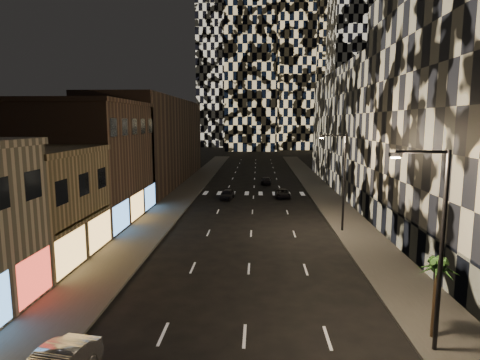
# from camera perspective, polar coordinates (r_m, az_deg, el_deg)

# --- Properties ---
(sidewalk_left) EXTENTS (4.00, 120.00, 0.15)m
(sidewalk_left) POSITION_cam_1_polar(r_m,az_deg,el_deg) (59.01, -7.80, -1.74)
(sidewalk_left) COLOR #47443F
(sidewalk_left) RESTS_ON ground
(sidewalk_right) EXTENTS (4.00, 120.00, 0.15)m
(sidewalk_right) POSITION_cam_1_polar(r_m,az_deg,el_deg) (58.81, 11.75, -1.88)
(sidewalk_right) COLOR #47443F
(sidewalk_right) RESTS_ON ground
(curb_left) EXTENTS (0.20, 120.00, 0.15)m
(curb_left) POSITION_cam_1_polar(r_m,az_deg,el_deg) (58.67, -5.79, -1.77)
(curb_left) COLOR #4C4C47
(curb_left) RESTS_ON ground
(curb_right) EXTENTS (0.20, 120.00, 0.15)m
(curb_right) POSITION_cam_1_polar(r_m,az_deg,el_deg) (58.51, 9.72, -1.87)
(curb_right) COLOR #4C4C47
(curb_right) RESTS_ON ground
(retail_tan) EXTENTS (10.00, 10.00, 8.00)m
(retail_tan) POSITION_cam_1_polar(r_m,az_deg,el_deg) (33.79, -28.93, -3.50)
(retail_tan) COLOR #8A7653
(retail_tan) RESTS_ON ground
(retail_brown) EXTENTS (10.00, 15.00, 12.00)m
(retail_brown) POSITION_cam_1_polar(r_m,az_deg,el_deg) (44.50, -20.74, 2.22)
(retail_brown) COLOR brown
(retail_brown) RESTS_ON ground
(retail_filler_left) EXTENTS (10.00, 40.00, 14.00)m
(retail_filler_left) POSITION_cam_1_polar(r_m,az_deg,el_deg) (69.49, -12.14, 5.41)
(retail_filler_left) COLOR brown
(retail_filler_left) RESTS_ON ground
(midrise_base) EXTENTS (0.60, 25.00, 3.00)m
(midrise_base) POSITION_cam_1_polar(r_m,az_deg,el_deg) (34.87, 22.27, -6.96)
(midrise_base) COLOR #383838
(midrise_base) RESTS_ON ground
(midrise_filler_right) EXTENTS (16.00, 40.00, 18.00)m
(midrise_filler_right) POSITION_cam_1_polar(r_m,az_deg,el_deg) (67.02, 19.55, 6.73)
(midrise_filler_right) COLOR #232326
(midrise_filler_right) RESTS_ON ground
(tower_right_mid) EXTENTS (20.00, 20.00, 100.00)m
(tower_right_mid) POSITION_cam_1_polar(r_m,az_deg,el_deg) (151.53, 17.02, 23.17)
(tower_right_mid) COLOR black
(tower_right_mid) RESTS_ON ground
(tower_center_low) EXTENTS (18.00, 18.00, 95.00)m
(tower_center_low) POSITION_cam_1_polar(r_m,az_deg,el_deg) (151.79, 1.65, 22.51)
(tower_center_low) COLOR black
(tower_center_low) RESTS_ON ground
(streetlight_near) EXTENTS (2.55, 0.25, 9.00)m
(streetlight_near) POSITION_cam_1_polar(r_m,az_deg,el_deg) (19.46, 26.20, -7.34)
(streetlight_near) COLOR black
(streetlight_near) RESTS_ON sidewalk_right
(streetlight_far) EXTENTS (2.55, 0.25, 9.00)m
(streetlight_far) POSITION_cam_1_polar(r_m,az_deg,el_deg) (38.26, 14.26, 0.62)
(streetlight_far) COLOR black
(streetlight_far) RESTS_ON sidewalk_right
(car_dark_midlane) EXTENTS (2.02, 3.96, 1.29)m
(car_dark_midlane) POSITION_cam_1_polar(r_m,az_deg,el_deg) (53.72, -1.83, -2.05)
(car_dark_midlane) COLOR black
(car_dark_midlane) RESTS_ON ground
(car_dark_oncoming) EXTENTS (1.71, 4.16, 1.20)m
(car_dark_oncoming) POSITION_cam_1_polar(r_m,az_deg,el_deg) (66.68, 3.73, -0.06)
(car_dark_oncoming) COLOR black
(car_dark_oncoming) RESTS_ON ground
(car_dark_rightlane) EXTENTS (2.03, 4.22, 1.16)m
(car_dark_rightlane) POSITION_cam_1_polar(r_m,az_deg,el_deg) (54.84, 6.10, -1.95)
(car_dark_rightlane) COLOR black
(car_dark_rightlane) RESTS_ON ground
(palm_tree) EXTENTS (2.00, 1.98, 3.92)m
(palm_tree) POSITION_cam_1_polar(r_m,az_deg,el_deg) (21.25, 26.28, -11.61)
(palm_tree) COLOR #47331E
(palm_tree) RESTS_ON sidewalk_right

